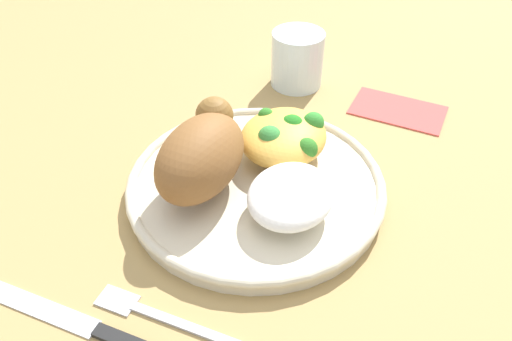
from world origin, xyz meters
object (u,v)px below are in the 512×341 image
(plate, at_px, (256,185))
(mac_cheese_with_broccoli, at_px, (285,136))
(roasted_chicken, at_px, (202,154))
(knife, at_px, (96,329))
(napkin, at_px, (398,110))
(rice_pile, at_px, (291,196))
(fork, at_px, (162,316))
(water_glass, at_px, (297,59))

(plate, height_order, mac_cheese_with_broccoli, mac_cheese_with_broccoli)
(plate, bearing_deg, roasted_chicken, 123.45)
(knife, xyz_separation_m, napkin, (0.43, -0.15, -0.00))
(rice_pile, xyz_separation_m, fork, (-0.15, 0.06, -0.03))
(rice_pile, bearing_deg, roasted_chicken, 91.80)
(napkin, bearing_deg, rice_pile, 167.49)
(roasted_chicken, height_order, mac_cheese_with_broccoli, roasted_chicken)
(roasted_chicken, bearing_deg, plate, -56.55)
(fork, relative_size, water_glass, 1.89)
(roasted_chicken, relative_size, knife, 0.69)
(plate, bearing_deg, fork, 177.77)
(plate, height_order, roasted_chicken, roasted_chicken)
(plate, height_order, fork, plate)
(knife, height_order, water_glass, water_glass)
(mac_cheese_with_broccoli, distance_m, napkin, 0.19)
(plate, height_order, napkin, plate)
(napkin, bearing_deg, water_glass, 86.28)
(plate, height_order, water_glass, water_glass)
(roasted_chicken, relative_size, water_glass, 1.73)
(roasted_chicken, distance_m, mac_cheese_with_broccoli, 0.10)
(roasted_chicken, height_order, rice_pile, roasted_chicken)
(knife, relative_size, napkin, 1.62)
(rice_pile, height_order, knife, rice_pile)
(plate, distance_m, napkin, 0.24)
(plate, xyz_separation_m, water_glass, (0.23, 0.04, 0.03))
(plate, distance_m, rice_pile, 0.06)
(rice_pile, xyz_separation_m, water_glass, (0.26, 0.09, 0.00))
(mac_cheese_with_broccoli, xyz_separation_m, napkin, (0.16, -0.09, -0.04))
(roasted_chicken, bearing_deg, rice_pile, -88.20)
(knife, bearing_deg, plate, -13.29)
(knife, bearing_deg, rice_pile, -28.53)
(water_glass, bearing_deg, plate, -169.33)
(mac_cheese_with_broccoli, bearing_deg, knife, 167.58)
(rice_pile, relative_size, water_glass, 1.26)
(plate, relative_size, rice_pile, 2.86)
(water_glass, height_order, napkin, water_glass)
(fork, xyz_separation_m, napkin, (0.39, -0.11, -0.00))
(mac_cheese_with_broccoli, height_order, fork, mac_cheese_with_broccoli)
(rice_pile, relative_size, napkin, 0.80)
(water_glass, xyz_separation_m, napkin, (-0.01, -0.15, -0.04))
(water_glass, bearing_deg, mac_cheese_with_broccoli, -163.33)
(mac_cheese_with_broccoli, distance_m, knife, 0.27)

